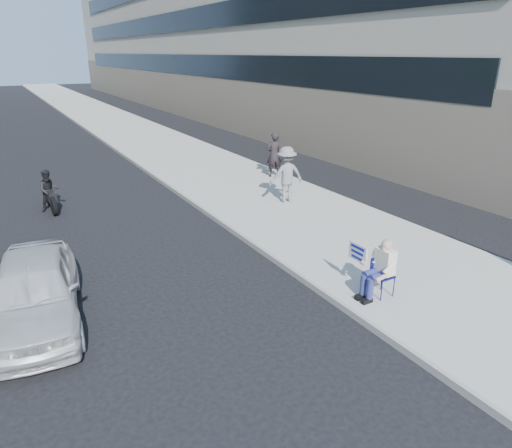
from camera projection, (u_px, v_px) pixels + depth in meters
ground at (266, 312)px, 9.59m from camera, size 160.00×160.00×0.00m
near_sidewalk at (151, 141)px, 27.63m from camera, size 5.00×120.00×0.15m
seated_protester at (379, 266)px, 9.68m from camera, size 0.83×1.12×1.31m
jogger at (286, 175)px, 15.86m from camera, size 1.34×0.87×1.96m
pedestrian_woman at (274, 155)px, 19.15m from camera, size 0.76×0.58×1.88m
white_sedan_near at (34, 291)px, 9.01m from camera, size 2.20×4.30×1.40m
motorcycle at (50, 192)px, 15.55m from camera, size 0.73×2.05×1.42m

